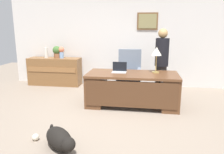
% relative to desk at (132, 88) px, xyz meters
% --- Properties ---
extents(ground_plane, '(12.00, 12.00, 0.00)m').
position_rel_desk_xyz_m(ground_plane, '(-0.34, -0.75, -0.41)').
color(ground_plane, gray).
extents(back_wall, '(7.00, 0.16, 2.70)m').
position_rel_desk_xyz_m(back_wall, '(-0.33, 1.85, 0.95)').
color(back_wall, silver).
rests_on(back_wall, ground_plane).
extents(desk, '(1.99, 0.90, 0.74)m').
position_rel_desk_xyz_m(desk, '(0.00, 0.00, 0.00)').
color(desk, brown).
rests_on(desk, ground_plane).
extents(credenza, '(1.57, 0.50, 0.82)m').
position_rel_desk_xyz_m(credenza, '(-2.44, 1.50, 0.01)').
color(credenza, brown).
rests_on(credenza, ground_plane).
extents(armchair, '(0.60, 0.59, 1.16)m').
position_rel_desk_xyz_m(armchair, '(-0.14, 0.98, 0.10)').
color(armchair, slate).
rests_on(armchair, ground_plane).
extents(person_standing, '(0.32, 0.32, 1.70)m').
position_rel_desk_xyz_m(person_standing, '(0.66, 0.64, 0.47)').
color(person_standing, '#262323').
rests_on(person_standing, ground_plane).
extents(dog_lying, '(0.64, 0.63, 0.30)m').
position_rel_desk_xyz_m(dog_lying, '(-0.91, -1.96, -0.25)').
color(dog_lying, black).
rests_on(dog_lying, ground_plane).
extents(laptop, '(0.32, 0.22, 0.22)m').
position_rel_desk_xyz_m(laptop, '(-0.30, 0.12, 0.39)').
color(laptop, '#B2B5BA').
rests_on(laptop, desk).
extents(desk_lamp, '(0.22, 0.22, 0.57)m').
position_rel_desk_xyz_m(desk_lamp, '(0.51, 0.18, 0.77)').
color(desk_lamp, '#9E8447').
rests_on(desk_lamp, desk).
extents(vase_with_flowers, '(0.17, 0.17, 0.34)m').
position_rel_desk_xyz_m(vase_with_flowers, '(-2.20, 1.50, 0.61)').
color(vase_with_flowers, '#81A5D3').
rests_on(vase_with_flowers, credenza).
extents(vase_empty, '(0.11, 0.11, 0.31)m').
position_rel_desk_xyz_m(vase_empty, '(-2.69, 1.50, 0.57)').
color(vase_empty, silver).
rests_on(vase_empty, credenza).
extents(potted_plant, '(0.24, 0.24, 0.36)m').
position_rel_desk_xyz_m(potted_plant, '(-2.35, 1.50, 0.61)').
color(potted_plant, brown).
rests_on(potted_plant, credenza).
extents(dog_toy_ball, '(0.11, 0.11, 0.11)m').
position_rel_desk_xyz_m(dog_toy_ball, '(-1.39, -1.78, -0.35)').
color(dog_toy_ball, beige).
rests_on(dog_toy_ball, ground_plane).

